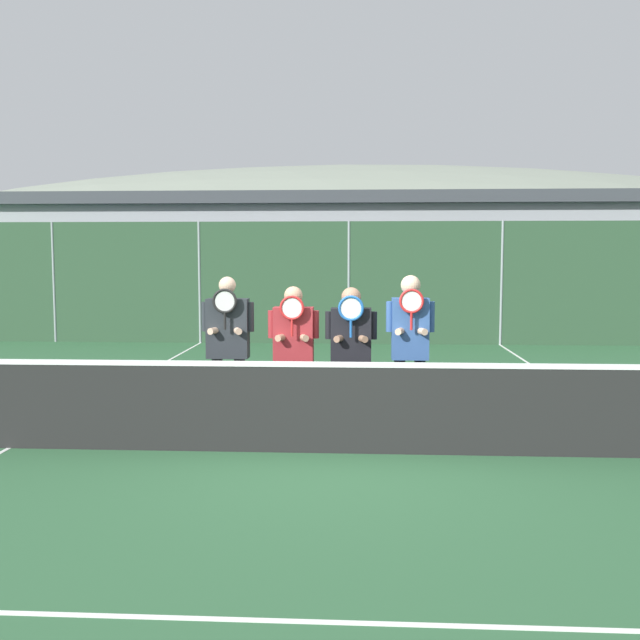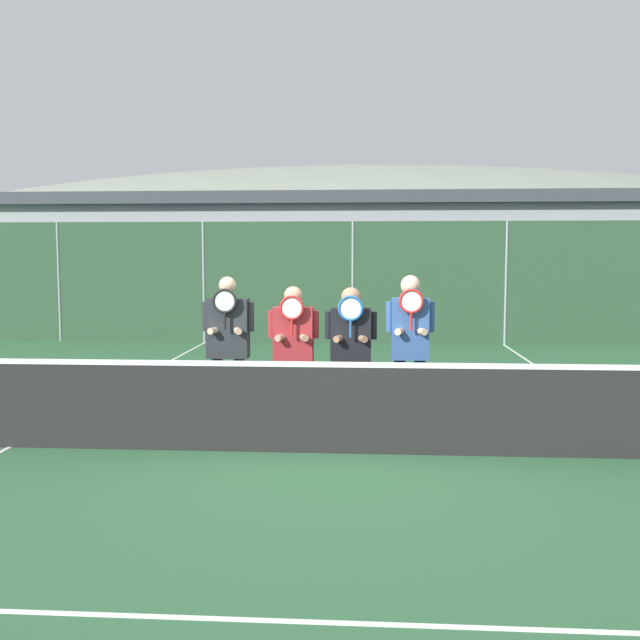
# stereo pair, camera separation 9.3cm
# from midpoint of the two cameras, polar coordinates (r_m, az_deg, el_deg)

# --- Properties ---
(ground_plane) EXTENTS (120.00, 120.00, 0.00)m
(ground_plane) POSITION_cam_midpoint_polar(r_m,az_deg,el_deg) (7.69, 0.78, -10.61)
(ground_plane) COLOR #2D5B38
(hill_distant) EXTENTS (97.26, 54.03, 18.91)m
(hill_distant) POSITION_cam_midpoint_polar(r_m,az_deg,el_deg) (63.62, 2.95, 3.32)
(hill_distant) COLOR gray
(hill_distant) RESTS_ON ground_plane
(clubhouse_building) EXTENTS (21.94, 5.50, 3.94)m
(clubhouse_building) POSITION_cam_midpoint_polar(r_m,az_deg,el_deg) (23.17, 0.65, 4.96)
(clubhouse_building) COLOR #9EA3A8
(clubhouse_building) RESTS_ON ground_plane
(fence_back) EXTENTS (21.39, 0.06, 2.88)m
(fence_back) POSITION_cam_midpoint_polar(r_m,az_deg,el_deg) (16.80, 2.16, 2.98)
(fence_back) COLOR gray
(fence_back) RESTS_ON ground_plane
(tennis_net) EXTENTS (9.55, 0.09, 1.08)m
(tennis_net) POSITION_cam_midpoint_polar(r_m,az_deg,el_deg) (7.57, 0.79, -6.92)
(tennis_net) COLOR gray
(tennis_net) RESTS_ON ground_plane
(court_line_left_sideline) EXTENTS (0.05, 16.00, 0.01)m
(court_line_left_sideline) POSITION_cam_midpoint_polar(r_m,az_deg,el_deg) (11.28, -16.92, -5.70)
(court_line_left_sideline) COLOR white
(court_line_left_sideline) RESTS_ON ground_plane
(court_line_right_sideline) EXTENTS (0.05, 16.00, 0.01)m
(court_line_right_sideline) POSITION_cam_midpoint_polar(r_m,az_deg,el_deg) (11.09, 20.23, -5.99)
(court_line_right_sideline) COLOR white
(court_line_right_sideline) RESTS_ON ground_plane
(court_line_service_near) EXTENTS (7.09, 0.05, 0.01)m
(court_line_service_near) POSITION_cam_midpoint_polar(r_m,az_deg,el_deg) (4.43, -1.32, -22.97)
(court_line_service_near) COLOR white
(court_line_service_near) RESTS_ON ground_plane
(player_leftmost) EXTENTS (0.62, 0.34, 1.85)m
(player_leftmost) POSITION_cam_midpoint_polar(r_m,az_deg,el_deg) (8.47, -7.69, -1.65)
(player_leftmost) COLOR #56565B
(player_leftmost) RESTS_ON ground_plane
(player_center_left) EXTENTS (0.60, 0.34, 1.74)m
(player_center_left) POSITION_cam_midpoint_polar(r_m,az_deg,el_deg) (8.35, -2.46, -2.10)
(player_center_left) COLOR white
(player_center_left) RESTS_ON ground_plane
(player_center_right) EXTENTS (0.60, 0.34, 1.73)m
(player_center_right) POSITION_cam_midpoint_polar(r_m,az_deg,el_deg) (8.29, 2.17, -2.12)
(player_center_right) COLOR #56565B
(player_center_right) RESTS_ON ground_plane
(player_rightmost) EXTENTS (0.56, 0.34, 1.87)m
(player_rightmost) POSITION_cam_midpoint_polar(r_m,az_deg,el_deg) (8.28, 6.90, -1.68)
(player_rightmost) COLOR #232838
(player_rightmost) RESTS_ON ground_plane
(car_far_left) EXTENTS (4.75, 1.93, 1.76)m
(car_far_left) POSITION_cam_midpoint_polar(r_m,az_deg,el_deg) (20.16, -14.98, 1.64)
(car_far_left) COLOR navy
(car_far_left) RESTS_ON ground_plane
(car_left_of_center) EXTENTS (4.39, 2.04, 1.78)m
(car_left_of_center) POSITION_cam_midpoint_polar(r_m,az_deg,el_deg) (19.09, 0.56, 1.65)
(car_left_of_center) COLOR silver
(car_left_of_center) RESTS_ON ground_plane
(car_center) EXTENTS (4.76, 1.96, 1.83)m
(car_center) POSITION_cam_midpoint_polar(r_m,az_deg,el_deg) (19.27, 16.83, 1.52)
(car_center) COLOR #285638
(car_center) RESTS_ON ground_plane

